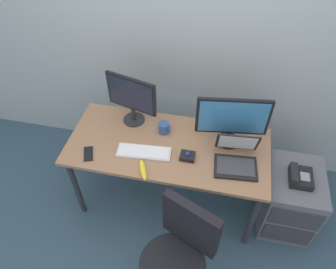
{
  "coord_description": "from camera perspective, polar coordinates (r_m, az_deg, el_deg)",
  "views": [
    {
      "loc": [
        0.35,
        -1.63,
        2.6
      ],
      "look_at": [
        0.0,
        0.0,
        0.86
      ],
      "focal_mm": 34.19,
      "sensor_mm": 36.0,
      "label": 1
    }
  ],
  "objects": [
    {
      "name": "desk_phone",
      "position": [
        2.64,
        22.47,
        -7.0
      ],
      "size": [
        0.17,
        0.2,
        0.09
      ],
      "color": "black",
      "rests_on": "file_cabinet"
    },
    {
      "name": "cell_phone",
      "position": [
        2.51,
        -14.0,
        -3.34
      ],
      "size": [
        0.12,
        0.16,
        0.01
      ],
      "primitive_type": "cube",
      "rotation": [
        0.0,
        0.0,
        0.37
      ],
      "color": "black",
      "rests_on": "desk"
    },
    {
      "name": "ground_plane",
      "position": [
        3.09,
        -0.0,
        -11.12
      ],
      "size": [
        8.0,
        8.0,
        0.0
      ],
      "primitive_type": "plane",
      "color": "#344E5F"
    },
    {
      "name": "file_cabinet",
      "position": [
        2.91,
        20.75,
        -10.76
      ],
      "size": [
        0.42,
        0.53,
        0.6
      ],
      "color": "slate",
      "rests_on": "ground"
    },
    {
      "name": "keyboard",
      "position": [
        2.44,
        -4.32,
        -3.16
      ],
      "size": [
        0.42,
        0.17,
        0.03
      ],
      "color": "silver",
      "rests_on": "desk"
    },
    {
      "name": "office_chair",
      "position": [
        2.34,
        1.69,
        -21.71
      ],
      "size": [
        0.53,
        0.55,
        0.95
      ],
      "color": "black",
      "rests_on": "ground"
    },
    {
      "name": "coffee_mug",
      "position": [
        2.57,
        -0.73,
        1.19
      ],
      "size": [
        0.1,
        0.09,
        0.09
      ],
      "color": "#304C82",
      "rests_on": "desk"
    },
    {
      "name": "banana",
      "position": [
        2.33,
        -4.49,
        -6.25
      ],
      "size": [
        0.12,
        0.19,
        0.04
      ],
      "primitive_type": "ellipsoid",
      "rotation": [
        0.0,
        0.0,
        1.99
      ],
      "color": "yellow",
      "rests_on": "desk"
    },
    {
      "name": "laptop",
      "position": [
        2.4,
        12.06,
        -4.13
      ],
      "size": [
        0.34,
        0.32,
        0.23
      ],
      "color": "black",
      "rests_on": "desk"
    },
    {
      "name": "back_wall",
      "position": [
        2.65,
        3.34,
        19.12
      ],
      "size": [
        6.0,
        0.1,
        2.8
      ],
      "primitive_type": "cube",
      "color": "#A0ABAD",
      "rests_on": "ground"
    },
    {
      "name": "monitor_main",
      "position": [
        2.4,
        11.41,
        2.72
      ],
      "size": [
        0.54,
        0.18,
        0.43
      ],
      "color": "#262628",
      "rests_on": "desk"
    },
    {
      "name": "desk",
      "position": [
        2.56,
        -0.0,
        -3.11
      ],
      "size": [
        1.57,
        0.7,
        0.74
      ],
      "color": "#9B6F4E",
      "rests_on": "ground"
    },
    {
      "name": "monitor_side",
      "position": [
        2.55,
        -6.5,
        6.61
      ],
      "size": [
        0.42,
        0.18,
        0.43
      ],
      "color": "#262628",
      "rests_on": "desk"
    },
    {
      "name": "trackball_mouse",
      "position": [
        2.4,
        3.51,
        -3.83
      ],
      "size": [
        0.11,
        0.09,
        0.07
      ],
      "color": "black",
      "rests_on": "desk"
    }
  ]
}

